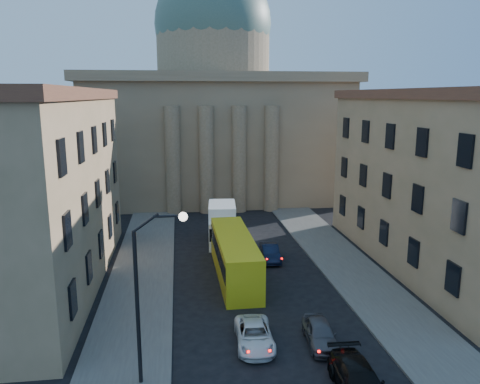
# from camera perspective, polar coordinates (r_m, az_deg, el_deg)

# --- Properties ---
(sidewalk_left) EXTENTS (5.00, 60.00, 0.15)m
(sidewalk_left) POSITION_cam_1_polar(r_m,az_deg,el_deg) (34.61, -12.42, -12.66)
(sidewalk_left) COLOR #504E49
(sidewalk_left) RESTS_ON ground
(sidewalk_right) EXTENTS (5.00, 60.00, 0.15)m
(sidewalk_right) POSITION_cam_1_polar(r_m,az_deg,el_deg) (37.13, 15.26, -11.08)
(sidewalk_right) COLOR #504E49
(sidewalk_right) RESTS_ON ground
(church) EXTENTS (68.02, 28.76, 36.60)m
(church) POSITION_cam_1_polar(r_m,az_deg,el_deg) (69.15, -3.15, 9.77)
(church) COLOR #756148
(church) RESTS_ON ground
(building_left) EXTENTS (11.60, 26.60, 14.70)m
(building_left) POSITION_cam_1_polar(r_m,az_deg,el_deg) (37.92, -25.32, 0.29)
(building_left) COLOR tan
(building_left) RESTS_ON ground
(building_right) EXTENTS (11.60, 26.60, 14.70)m
(building_right) POSITION_cam_1_polar(r_m,az_deg,el_deg) (42.43, 24.36, 1.48)
(building_right) COLOR tan
(building_right) RESTS_ON ground
(street_lamp) EXTENTS (2.62, 0.44, 8.83)m
(street_lamp) POSITION_cam_1_polar(r_m,az_deg,el_deg) (23.27, -11.19, -11.03)
(street_lamp) COLOR black
(street_lamp) RESTS_ON ground
(car_left_mid) EXTENTS (2.29, 4.61, 1.26)m
(car_left_mid) POSITION_cam_1_polar(r_m,az_deg,el_deg) (28.22, 1.76, -17.03)
(car_left_mid) COLOR white
(car_left_mid) RESTS_ON ground
(car_right_mid) EXTENTS (2.21, 5.14, 1.48)m
(car_right_mid) POSITION_cam_1_polar(r_m,az_deg,el_deg) (24.84, 14.33, -21.50)
(car_right_mid) COLOR black
(car_right_mid) RESTS_ON ground
(car_right_far) EXTENTS (1.93, 4.18, 1.39)m
(car_right_far) POSITION_cam_1_polar(r_m,az_deg,el_deg) (28.64, 9.76, -16.60)
(car_right_far) COLOR #4A494E
(car_right_far) RESTS_ON ground
(car_right_distant) EXTENTS (1.61, 4.17, 1.36)m
(car_right_distant) POSITION_cam_1_polar(r_m,az_deg,el_deg) (41.37, 3.68, -7.39)
(car_right_distant) COLOR black
(car_right_distant) RESTS_ON ground
(city_bus) EXTENTS (2.91, 11.89, 3.34)m
(city_bus) POSITION_cam_1_polar(r_m,az_deg,el_deg) (37.39, -0.69, -7.66)
(city_bus) COLOR gold
(city_bus) RESTS_ON ground
(box_truck) EXTENTS (3.11, 6.76, 3.61)m
(box_truck) POSITION_cam_1_polar(r_m,az_deg,el_deg) (46.13, -2.19, -4.00)
(box_truck) COLOR white
(box_truck) RESTS_ON ground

